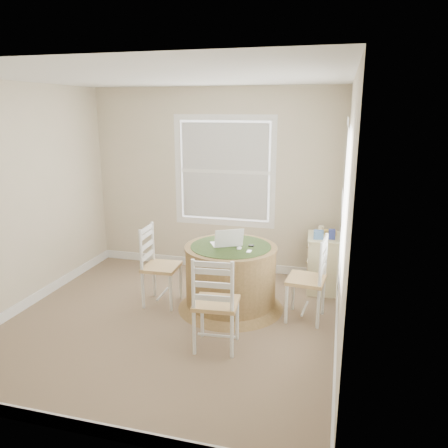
% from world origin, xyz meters
% --- Properties ---
extents(room, '(3.64, 3.64, 2.64)m').
position_xyz_m(room, '(0.17, 0.16, 1.30)').
color(room, '#93765D').
rests_on(room, ground).
extents(round_table, '(1.25, 1.25, 0.77)m').
position_xyz_m(round_table, '(0.56, 0.53, 0.42)').
color(round_table, olive).
rests_on(round_table, ground).
extents(chair_left, '(0.42, 0.44, 0.95)m').
position_xyz_m(chair_left, '(-0.27, 0.43, 0.47)').
color(chair_left, white).
rests_on(chair_left, ground).
extents(chair_near, '(0.45, 0.43, 0.95)m').
position_xyz_m(chair_near, '(0.64, -0.37, 0.47)').
color(chair_near, white).
rests_on(chair_near, ground).
extents(chair_right, '(0.44, 0.46, 0.95)m').
position_xyz_m(chair_right, '(1.44, 0.47, 0.47)').
color(chair_right, white).
rests_on(chair_right, ground).
extents(laptop, '(0.43, 0.42, 0.23)m').
position_xyz_m(laptop, '(0.50, 0.55, 0.80)').
color(laptop, white).
rests_on(laptop, round_table).
extents(mouse, '(0.06, 0.10, 0.03)m').
position_xyz_m(mouse, '(0.67, 0.46, 0.78)').
color(mouse, white).
rests_on(mouse, round_table).
extents(phone, '(0.05, 0.09, 0.02)m').
position_xyz_m(phone, '(0.80, 0.38, 0.77)').
color(phone, '#B7BABF').
rests_on(phone, round_table).
extents(keys, '(0.06, 0.05, 0.02)m').
position_xyz_m(keys, '(0.79, 0.58, 0.77)').
color(keys, black).
rests_on(keys, round_table).
extents(corner_chest, '(0.44, 0.58, 0.73)m').
position_xyz_m(corner_chest, '(1.58, 1.36, 0.37)').
color(corner_chest, beige).
rests_on(corner_chest, ground).
extents(tissue_box, '(0.13, 0.13, 0.10)m').
position_xyz_m(tissue_box, '(1.52, 1.23, 0.78)').
color(tissue_box, '#5582C4').
rests_on(tissue_box, corner_chest).
extents(box_yellow, '(0.16, 0.11, 0.06)m').
position_xyz_m(box_yellow, '(1.65, 1.43, 0.76)').
color(box_yellow, gold).
rests_on(box_yellow, corner_chest).
extents(box_blue, '(0.08, 0.08, 0.12)m').
position_xyz_m(box_blue, '(1.67, 1.26, 0.79)').
color(box_blue, '#2E3C8C').
rests_on(box_blue, corner_chest).
extents(cup_cream, '(0.07, 0.07, 0.09)m').
position_xyz_m(cup_cream, '(1.53, 1.50, 0.78)').
color(cup_cream, beige).
rests_on(cup_cream, corner_chest).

